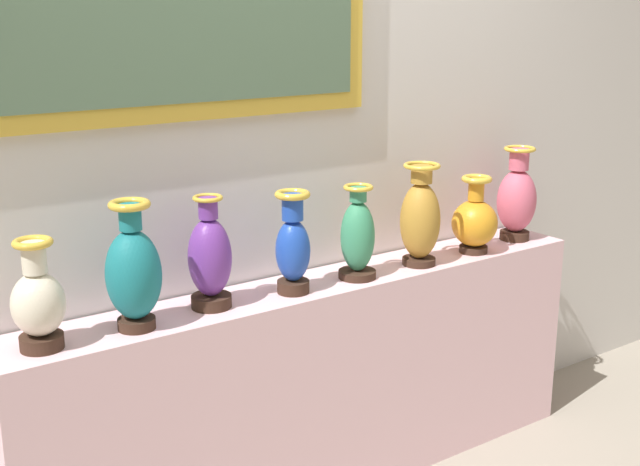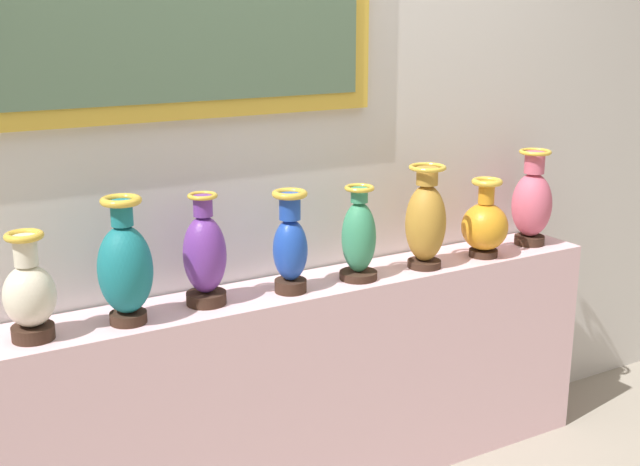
{
  "view_description": "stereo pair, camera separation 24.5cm",
  "coord_description": "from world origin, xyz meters",
  "views": [
    {
      "loc": [
        -1.64,
        -2.32,
        1.79
      ],
      "look_at": [
        0.0,
        0.0,
        1.01
      ],
      "focal_mm": 46.45,
      "sensor_mm": 36.0,
      "label": 1
    },
    {
      "loc": [
        -1.43,
        -2.46,
        1.79
      ],
      "look_at": [
        0.0,
        0.0,
        1.01
      ],
      "focal_mm": 46.45,
      "sensor_mm": 36.0,
      "label": 2
    }
  ],
  "objects": [
    {
      "name": "vase_ochre",
      "position": [
        0.43,
        -0.05,
        1.01
      ],
      "size": [
        0.15,
        0.15,
        0.4
      ],
      "color": "#382319",
      "rests_on": "display_shelf"
    },
    {
      "name": "vase_teal",
      "position": [
        -0.72,
        -0.04,
        1.01
      ],
      "size": [
        0.17,
        0.17,
        0.41
      ],
      "color": "#382319",
      "rests_on": "display_shelf"
    },
    {
      "name": "vase_violet",
      "position": [
        -0.44,
        -0.01,
        1.0
      ],
      "size": [
        0.14,
        0.14,
        0.38
      ],
      "color": "#382319",
      "rests_on": "display_shelf"
    },
    {
      "name": "vase_rose",
      "position": [
        1.01,
        -0.01,
        1.01
      ],
      "size": [
        0.17,
        0.17,
        0.4
      ],
      "color": "#382319",
      "rests_on": "display_shelf"
    },
    {
      "name": "vase_jade",
      "position": [
        0.14,
        -0.04,
        0.98
      ],
      "size": [
        0.14,
        0.14,
        0.35
      ],
      "color": "#382319",
      "rests_on": "display_shelf"
    },
    {
      "name": "vase_amber",
      "position": [
        0.73,
        -0.05,
        0.96
      ],
      "size": [
        0.18,
        0.18,
        0.32
      ],
      "color": "#382319",
      "rests_on": "display_shelf"
    },
    {
      "name": "display_shelf",
      "position": [
        0.0,
        0.0,
        0.41
      ],
      "size": [
        2.35,
        0.29,
        0.83
      ],
      "primitive_type": "cube",
      "color": "beige",
      "rests_on": "ground_plane"
    },
    {
      "name": "vase_sapphire",
      "position": [
        -0.14,
        -0.04,
        1.0
      ],
      "size": [
        0.12,
        0.12,
        0.36
      ],
      "color": "#382319",
      "rests_on": "display_shelf"
    },
    {
      "name": "back_wall",
      "position": [
        -0.02,
        0.21,
        1.45
      ],
      "size": [
        4.91,
        0.14,
        2.88
      ],
      "color": "silver",
      "rests_on": "ground_plane"
    },
    {
      "name": "vase_ivory",
      "position": [
        -1.01,
        -0.03,
        0.97
      ],
      "size": [
        0.15,
        0.15,
        0.33
      ],
      "color": "#382319",
      "rests_on": "display_shelf"
    }
  ]
}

